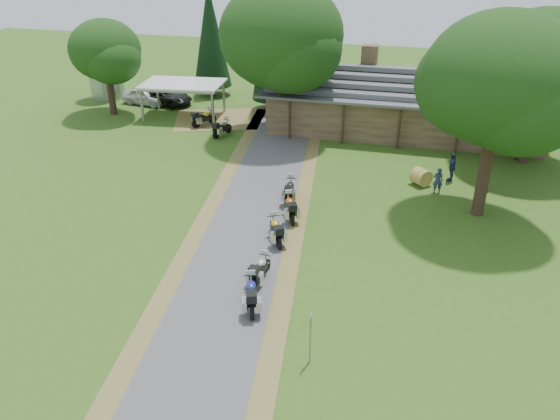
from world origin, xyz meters
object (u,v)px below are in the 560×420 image
(motorcycle_carport_b, at_px, (222,127))
(carport, at_px, (184,100))
(lodge, at_px, (404,99))
(motorcycle_carport_a, at_px, (204,117))
(car_white_sedan, at_px, (145,94))
(car_dark_suv, at_px, (163,93))
(hay_bale, at_px, (421,177))
(motorcycle_row_c, at_px, (276,229))
(motorcycle_row_a, at_px, (251,292))
(motorcycle_row_d, at_px, (290,206))
(motorcycle_row_b, at_px, (260,268))
(motorcycle_row_e, at_px, (290,190))
(silo, at_px, (104,63))

(motorcycle_carport_b, bearing_deg, carport, 66.82)
(lodge, distance_m, motorcycle_carport_a, 15.85)
(car_white_sedan, xyz_separation_m, car_dark_suv, (1.65, 0.36, 0.16))
(hay_bale, bearing_deg, carport, 154.90)
(car_dark_suv, bearing_deg, car_white_sedan, 110.22)
(motorcycle_carport_a, bearing_deg, hay_bale, -81.68)
(motorcycle_row_c, height_order, hay_bale, motorcycle_row_c)
(motorcycle_row_a, bearing_deg, motorcycle_row_c, -14.11)
(lodge, bearing_deg, motorcycle_row_d, -105.97)
(car_white_sedan, distance_m, motorcycle_row_b, 30.29)
(car_white_sedan, bearing_deg, motorcycle_row_e, -122.70)
(car_dark_suv, bearing_deg, motorcycle_row_d, -130.53)
(carport, bearing_deg, silo, 151.46)
(motorcycle_row_d, bearing_deg, lodge, -38.89)
(carport, bearing_deg, motorcycle_row_e, -53.79)
(car_white_sedan, bearing_deg, motorcycle_row_b, -133.29)
(silo, xyz_separation_m, motorcycle_row_a, (23.02, -27.56, -2.47))
(silo, distance_m, motorcycle_row_a, 35.99)
(silo, distance_m, motorcycle_row_c, 31.65)
(lodge, bearing_deg, motorcycle_row_e, -109.90)
(car_dark_suv, relative_size, motorcycle_row_b, 3.15)
(motorcycle_row_a, relative_size, motorcycle_row_d, 0.98)
(car_dark_suv, height_order, motorcycle_row_a, car_dark_suv)
(motorcycle_row_b, height_order, hay_bale, motorcycle_row_b)
(motorcycle_row_a, relative_size, motorcycle_row_c, 1.01)
(lodge, relative_size, hay_bale, 20.44)
(hay_bale, bearing_deg, motorcycle_row_c, -127.10)
(lodge, xyz_separation_m, carport, (-17.94, -1.28, -1.02))
(motorcycle_row_b, xyz_separation_m, motorcycle_row_e, (-0.70, 8.19, 0.10))
(motorcycle_carport_a, bearing_deg, motorcycle_row_a, -121.90)
(hay_bale, bearing_deg, motorcycle_row_b, -117.62)
(silo, bearing_deg, motorcycle_carport_a, -25.51)
(carport, bearing_deg, car_dark_suv, 132.66)
(motorcycle_carport_a, bearing_deg, motorcycle_row_e, -107.82)
(car_dark_suv, distance_m, motorcycle_carport_b, 10.46)
(silo, distance_m, carport, 10.41)
(car_white_sedan, height_order, car_dark_suv, car_dark_suv)
(car_dark_suv, distance_m, motorcycle_row_a, 31.40)
(motorcycle_row_e, height_order, motorcycle_carport_a, motorcycle_row_e)
(motorcycle_row_c, bearing_deg, hay_bale, -64.38)
(motorcycle_carport_b, bearing_deg, car_dark_suv, 65.96)
(car_dark_suv, bearing_deg, motorcycle_row_e, -128.09)
(motorcycle_carport_b, bearing_deg, motorcycle_row_b, -139.19)
(lodge, bearing_deg, motorcycle_row_c, -104.15)
(car_dark_suv, xyz_separation_m, motorcycle_carport_a, (5.79, -4.73, -0.38))
(motorcycle_row_c, bearing_deg, motorcycle_carport_a, 5.47)
(car_dark_suv, distance_m, motorcycle_row_e, 22.79)
(lodge, bearing_deg, motorcycle_row_a, -100.10)
(car_dark_suv, distance_m, motorcycle_row_b, 29.63)
(lodge, xyz_separation_m, silo, (-27.47, 2.55, 0.72))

